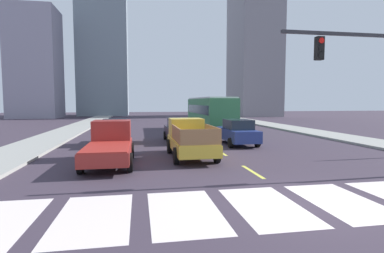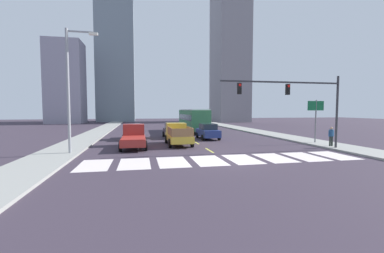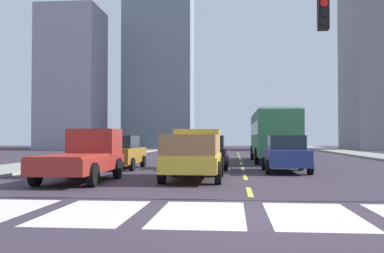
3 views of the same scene
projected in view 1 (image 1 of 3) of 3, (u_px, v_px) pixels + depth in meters
ground_plane at (304, 203)px, 8.65m from camera, size 160.00×160.00×0.00m
sidewalk_right at (313, 132)px, 28.28m from camera, size 3.23×110.00×0.15m
sidewalk_left at (54, 137)px, 24.34m from camera, size 3.23×110.00×0.15m
crosswalk_stripe_1 at (94, 217)px, 7.64m from camera, size 1.85×3.43×0.01m
crosswalk_stripe_2 at (184, 211)px, 8.04m from camera, size 1.85×3.43×0.01m
crosswalk_stripe_3 at (266, 206)px, 8.44m from camera, size 1.85×3.43×0.01m
crosswalk_stripe_4 at (341, 201)px, 8.85m from camera, size 1.85×3.43×0.01m
lane_dash_0 at (253, 172)px, 12.57m from camera, size 0.16×2.40×0.01m
lane_dash_1 at (221, 152)px, 17.48m from camera, size 0.16×2.40×0.01m
lane_dash_2 at (203, 141)px, 22.39m from camera, size 0.16×2.40×0.01m
lane_dash_3 at (191, 134)px, 27.29m from camera, size 0.16×2.40×0.01m
lane_dash_4 at (183, 129)px, 32.20m from camera, size 0.16×2.40×0.01m
lane_dash_5 at (177, 125)px, 37.11m from camera, size 0.16×2.40×0.01m
lane_dash_6 at (173, 123)px, 42.02m from camera, size 0.16×2.40×0.01m
lane_dash_7 at (169, 121)px, 46.93m from camera, size 0.16×2.40×0.01m
pickup_stakebed at (190, 139)px, 16.11m from camera, size 2.18×5.20×1.96m
pickup_dark at (110, 144)px, 14.30m from camera, size 2.18×5.20×1.96m
city_bus at (210, 112)px, 29.34m from camera, size 2.72×10.80×3.32m
sedan_near_right at (115, 132)px, 20.59m from camera, size 2.02×4.40×1.72m
sedan_far at (179, 130)px, 22.02m from camera, size 2.02×4.40×1.72m
sedan_near_left at (237, 132)px, 20.46m from camera, size 2.02×4.40×1.72m
block_mid_left at (35, 63)px, 54.13m from camera, size 8.06×7.63×19.55m
block_mid_right at (103, 39)px, 63.64m from camera, size 9.98×8.97×32.38m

